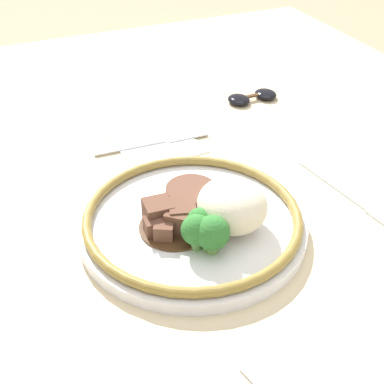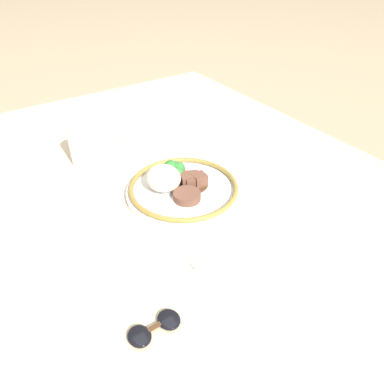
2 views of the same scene
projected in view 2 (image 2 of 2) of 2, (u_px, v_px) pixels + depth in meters
ground_plane at (172, 211)px, 0.92m from camera, size 8.00×8.00×0.00m
dining_table at (172, 204)px, 0.91m from camera, size 1.49×1.14×0.04m
napkin at (231, 252)px, 0.74m from camera, size 0.15×0.13×0.00m
plate at (181, 186)px, 0.89m from camera, size 0.27×0.27×0.07m
juice_glass at (83, 147)px, 0.99m from camera, size 0.07×0.07×0.12m
fork at (223, 252)px, 0.74m from camera, size 0.02×0.18×0.00m
knife at (90, 215)px, 0.84m from camera, size 0.23×0.04×0.00m
spoon at (132, 142)px, 1.12m from camera, size 0.16×0.05×0.01m
sunglasses at (154, 328)px, 0.60m from camera, size 0.04×0.09×0.01m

